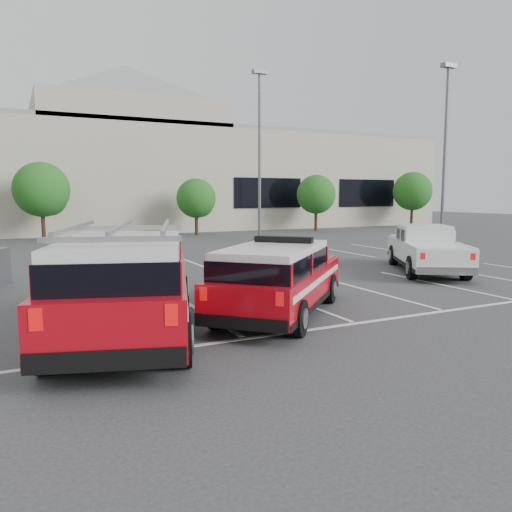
{
  "coord_description": "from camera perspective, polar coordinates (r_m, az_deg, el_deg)",
  "views": [
    {
      "loc": [
        -6.73,
        -11.56,
        2.84
      ],
      "look_at": [
        -0.33,
        1.51,
        1.05
      ],
      "focal_mm": 35.0,
      "sensor_mm": 36.0,
      "label": 1
    }
  ],
  "objects": [
    {
      "name": "stall_markings",
      "position": [
        17.64,
        -3.3,
        -2.24
      ],
      "size": [
        23.0,
        15.0,
        0.01
      ],
      "primitive_type": "cube",
      "color": "silver",
      "rests_on": "ground"
    },
    {
      "name": "tree_far_right",
      "position": [
        46.28,
        17.49,
        6.93
      ],
      "size": [
        3.37,
        3.37,
        4.85
      ],
      "color": "#3F2B19",
      "rests_on": "ground"
    },
    {
      "name": "light_pole_right",
      "position": [
        31.42,
        20.76,
        10.84
      ],
      "size": [
        0.9,
        0.6,
        10.24
      ],
      "color": "#59595E",
      "rests_on": "ground"
    },
    {
      "name": "light_pole_mid",
      "position": [
        30.88,
        0.41,
        11.36
      ],
      "size": [
        0.9,
        0.6,
        10.24
      ],
      "color": "#59595E",
      "rests_on": "ground"
    },
    {
      "name": "tree_right",
      "position": [
        40.07,
        6.97,
        6.86
      ],
      "size": [
        3.07,
        3.07,
        4.42
      ],
      "color": "#3F2B19",
      "rests_on": "ground"
    },
    {
      "name": "ground",
      "position": [
        13.68,
        4.05,
        -4.99
      ],
      "size": [
        120.0,
        120.0,
        0.0
      ],
      "primitive_type": "plane",
      "color": "#303033",
      "rests_on": "ground"
    },
    {
      "name": "white_pickup",
      "position": [
        19.54,
        18.86,
        0.28
      ],
      "size": [
        4.55,
        5.72,
        1.7
      ],
      "rotation": [
        0.0,
        0.0,
        -0.55
      ],
      "color": "silver",
      "rests_on": "ground"
    },
    {
      "name": "ladder_suv",
      "position": [
        10.05,
        -14.63,
        -4.23
      ],
      "size": [
        3.92,
        6.25,
        2.3
      ],
      "rotation": [
        0.0,
        0.0,
        -0.3
      ],
      "color": "#A60812",
      "rests_on": "ground"
    },
    {
      "name": "convention_building",
      "position": [
        44.01,
        -17.24,
        9.14
      ],
      "size": [
        60.0,
        16.99,
        13.2
      ],
      "color": "#B3AB98",
      "rests_on": "ground"
    },
    {
      "name": "tree_mid_left",
      "position": [
        33.66,
        -23.14,
        6.79
      ],
      "size": [
        3.37,
        3.37,
        4.85
      ],
      "color": "#3F2B19",
      "rests_on": "ground"
    },
    {
      "name": "fire_chief_suv",
      "position": [
        11.74,
        2.58,
        -3.23
      ],
      "size": [
        5.05,
        5.06,
        1.84
      ],
      "rotation": [
        0.0,
        0.0,
        -0.79
      ],
      "color": "#A60812",
      "rests_on": "ground"
    },
    {
      "name": "tree_mid_right",
      "position": [
        35.63,
        -6.74,
        6.41
      ],
      "size": [
        2.77,
        2.77,
        3.99
      ],
      "color": "#3F2B19",
      "rests_on": "ground"
    }
  ]
}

